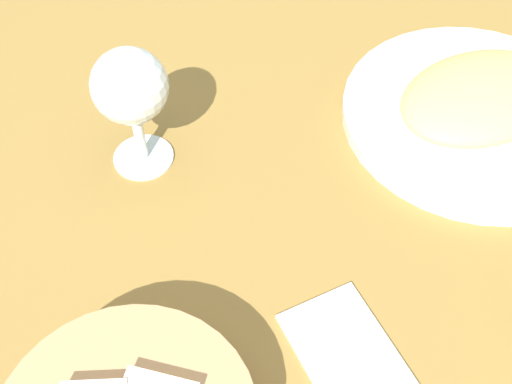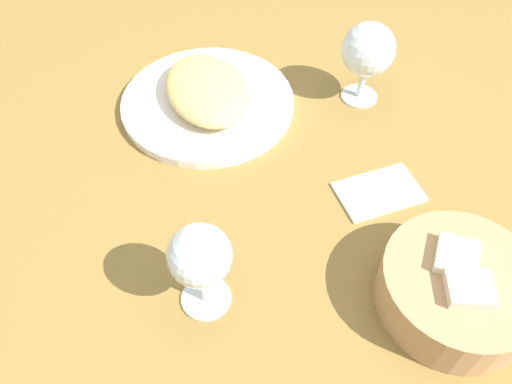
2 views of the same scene
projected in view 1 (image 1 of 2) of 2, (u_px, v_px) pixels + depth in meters
The scene contains 5 objects.
ground_plane at pixel (361, 272), 56.63cm from camera, with size 140.00×140.00×2.00cm, color olive.
plate at pixel (475, 115), 66.12cm from camera, with size 26.53×26.53×1.40cm, color white.
omelette at pixel (482, 96), 64.11cm from camera, with size 17.50×11.94×3.74cm, color #DEBE6C.
wine_glass_near at pixel (131, 91), 56.71cm from camera, with size 6.76×6.76×12.65cm.
folded_napkin at pixel (349, 355), 50.36cm from camera, with size 11.00×7.00×0.80cm, color white.
Camera 1 is at (15.89, 27.03, 47.50)cm, focal length 46.44 mm.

